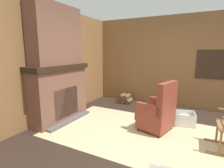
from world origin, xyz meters
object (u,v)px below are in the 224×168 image
object	(u,v)px
laundry_basket	(184,119)
decorative_plate_on_mantel	(54,60)
firewood_stack	(124,99)
armchair	(158,113)
storage_case	(68,61)
oil_lamp_vase	(38,61)

from	to	relation	value
laundry_basket	decorative_plate_on_mantel	bearing A→B (deg)	-158.77
firewood_stack	laundry_basket	size ratio (longest dim) A/B	0.92
armchair	storage_case	xyz separation A→B (m)	(-2.25, -0.07, 1.01)
armchair	decorative_plate_on_mantel	xyz separation A→B (m)	(-2.27, -0.51, 1.06)
armchair	oil_lamp_vase	bearing A→B (deg)	37.64
firewood_stack	storage_case	size ratio (longest dim) A/B	2.00
laundry_basket	storage_case	world-z (taller)	storage_case
armchair	laundry_basket	size ratio (longest dim) A/B	2.08
laundry_basket	storage_case	distance (m)	3.05
firewood_stack	laundry_basket	bearing A→B (deg)	-27.86
oil_lamp_vase	decorative_plate_on_mantel	xyz separation A→B (m)	(-0.02, 0.45, 0.00)
laundry_basket	storage_case	size ratio (longest dim) A/B	2.17
firewood_stack	decorative_plate_on_mantel	bearing A→B (deg)	-112.80
laundry_basket	oil_lamp_vase	bearing A→B (deg)	-150.92
laundry_basket	decorative_plate_on_mantel	size ratio (longest dim) A/B	2.14
laundry_basket	oil_lamp_vase	size ratio (longest dim) A/B	1.58
laundry_basket	decorative_plate_on_mantel	xyz separation A→B (m)	(-2.74, -1.06, 1.29)
laundry_basket	storage_case	xyz separation A→B (m)	(-2.72, -0.62, 1.24)
oil_lamp_vase	storage_case	bearing A→B (deg)	89.99
oil_lamp_vase	storage_case	xyz separation A→B (m)	(0.00, 0.89, -0.04)
oil_lamp_vase	armchair	bearing A→B (deg)	23.12
armchair	firewood_stack	xyz separation A→B (m)	(-1.41, 1.54, -0.25)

